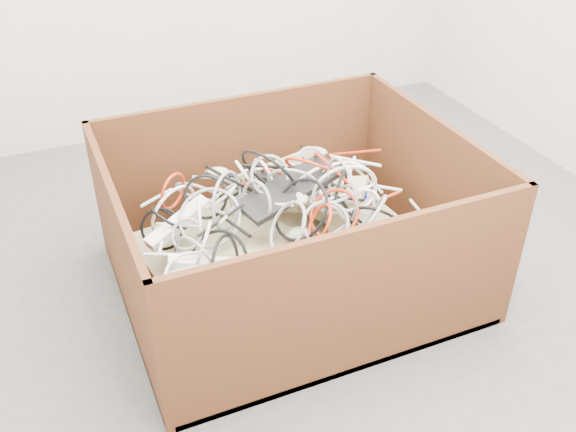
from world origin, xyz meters
name	(u,v)px	position (x,y,z in m)	size (l,w,h in m)	color
ground	(321,263)	(0.00, 0.00, 0.00)	(3.00, 3.00, 0.00)	#4C4B4E
cardboard_box	(286,253)	(-0.18, -0.06, 0.15)	(1.27, 1.06, 0.60)	#351E0D
keyboard_pile	(298,221)	(-0.13, -0.06, 0.28)	(0.95, 0.84, 0.35)	tan
mice_scatter	(281,214)	(-0.21, -0.08, 0.34)	(0.82, 0.80, 0.18)	#BAB595
power_strip_left	(178,222)	(-0.57, 0.01, 0.35)	(0.27, 0.05, 0.04)	white
power_strip_right	(210,265)	(-0.53, -0.24, 0.32)	(0.28, 0.05, 0.04)	white
vga_plug	(361,194)	(0.12, -0.08, 0.35)	(0.04, 0.04, 0.02)	#0B12AC
cable_tangle	(271,206)	(-0.26, -0.10, 0.40)	(1.08, 0.81, 0.44)	silver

